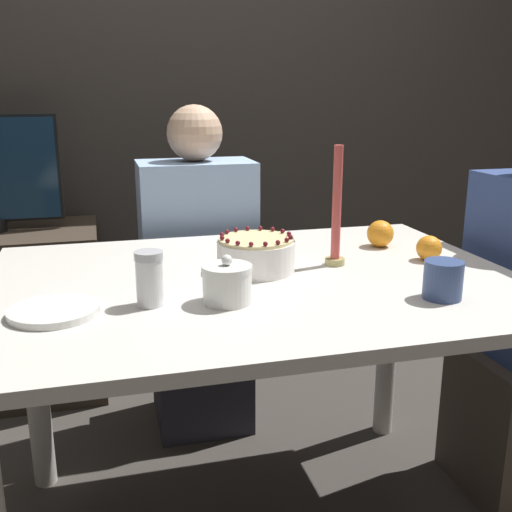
{
  "coord_description": "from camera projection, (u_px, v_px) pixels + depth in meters",
  "views": [
    {
      "loc": [
        -0.37,
        -1.39,
        1.23
      ],
      "look_at": [
        0.01,
        0.06,
        0.81
      ],
      "focal_mm": 42.0,
      "sensor_mm": 36.0,
      "label": 1
    }
  ],
  "objects": [
    {
      "name": "cake",
      "position": [
        256.0,
        254.0,
        1.54
      ],
      "size": [
        0.2,
        0.2,
        0.1
      ],
      "color": "white",
      "rests_on": "dining_table"
    },
    {
      "name": "cup",
      "position": [
        443.0,
        280.0,
        1.34
      ],
      "size": [
        0.09,
        0.09,
        0.09
      ],
      "color": "#384C7F",
      "rests_on": "dining_table"
    },
    {
      "name": "sugar_shaker",
      "position": [
        150.0,
        278.0,
        1.29
      ],
      "size": [
        0.06,
        0.06,
        0.12
      ],
      "color": "white",
      "rests_on": "dining_table"
    },
    {
      "name": "dining_table",
      "position": [
        257.0,
        323.0,
        1.53
      ],
      "size": [
        1.32,
        0.95,
        0.77
      ],
      "color": "beige",
      "rests_on": "ground_plane"
    },
    {
      "name": "candle",
      "position": [
        336.0,
        216.0,
        1.58
      ],
      "size": [
        0.05,
        0.05,
        0.32
      ],
      "color": "tan",
      "rests_on": "dining_table"
    },
    {
      "name": "orange_fruit_1",
      "position": [
        380.0,
        234.0,
        1.79
      ],
      "size": [
        0.08,
        0.08,
        0.08
      ],
      "color": "orange",
      "rests_on": "dining_table"
    },
    {
      "name": "plate_stack",
      "position": [
        54.0,
        311.0,
        1.25
      ],
      "size": [
        0.19,
        0.19,
        0.02
      ],
      "color": "white",
      "rests_on": "dining_table"
    },
    {
      "name": "wall_behind",
      "position": [
        176.0,
        74.0,
        2.67
      ],
      "size": [
        8.0,
        0.05,
        2.6
      ],
      "color": "#38332D",
      "rests_on": "ground_plane"
    },
    {
      "name": "person_man_blue_shirt",
      "position": [
        199.0,
        293.0,
        2.19
      ],
      "size": [
        0.4,
        0.34,
        1.18
      ],
      "rotation": [
        0.0,
        0.0,
        3.14
      ],
      "color": "#2D2D38",
      "rests_on": "ground_plane"
    },
    {
      "name": "orange_fruit_0",
      "position": [
        429.0,
        248.0,
        1.64
      ],
      "size": [
        0.07,
        0.07,
        0.07
      ],
      "color": "orange",
      "rests_on": "dining_table"
    },
    {
      "name": "sugar_bowl",
      "position": [
        227.0,
        284.0,
        1.31
      ],
      "size": [
        0.11,
        0.11,
        0.11
      ],
      "color": "white",
      "rests_on": "dining_table"
    },
    {
      "name": "side_cabinet",
      "position": [
        4.0,
        313.0,
        2.46
      ],
      "size": [
        0.78,
        0.49,
        0.69
      ],
      "color": "#382D23",
      "rests_on": "ground_plane"
    }
  ]
}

